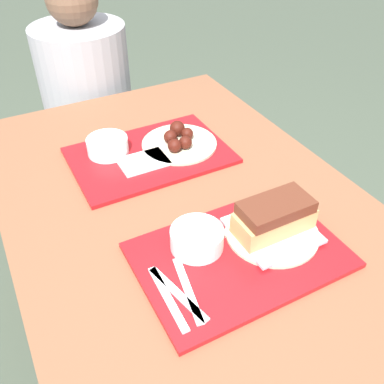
{
  "coord_description": "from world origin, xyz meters",
  "views": [
    {
      "loc": [
        -0.38,
        -0.7,
        1.47
      ],
      "look_at": [
        0.01,
        0.03,
        0.81
      ],
      "focal_mm": 40.0,
      "sensor_mm": 36.0,
      "label": 1
    }
  ],
  "objects": [
    {
      "name": "plastic_spoon_near",
      "position": [
        -0.17,
        -0.21,
        0.78
      ],
      "size": [
        0.02,
        0.17,
        0.0
      ],
      "color": "white",
      "rests_on": "tray_near"
    },
    {
      "name": "brisket_sandwich_plate",
      "position": [
        0.11,
        -0.16,
        0.82
      ],
      "size": [
        0.21,
        0.21,
        0.09
      ],
      "color": "beige",
      "rests_on": "tray_near"
    },
    {
      "name": "condiment_packet",
      "position": [
        0.01,
        -0.11,
        0.79
      ],
      "size": [
        0.04,
        0.03,
        0.01
      ],
      "color": "#A59E93",
      "rests_on": "tray_near"
    },
    {
      "name": "plastic_knife_near",
      "position": [
        -0.13,
        -0.21,
        0.78
      ],
      "size": [
        0.05,
        0.17,
        0.0
      ],
      "color": "white",
      "rests_on": "tray_near"
    },
    {
      "name": "bowl_coleslaw_near",
      "position": [
        -0.06,
        -0.11,
        0.81
      ],
      "size": [
        0.12,
        0.12,
        0.05
      ],
      "color": "white",
      "rests_on": "tray_near"
    },
    {
      "name": "bowl_coleslaw_far",
      "position": [
        -0.1,
        0.34,
        0.81
      ],
      "size": [
        0.12,
        0.12,
        0.05
      ],
      "color": "white",
      "rests_on": "tray_far"
    },
    {
      "name": "tray_far",
      "position": [
        -0.0,
        0.28,
        0.78
      ],
      "size": [
        0.45,
        0.3,
        0.01
      ],
      "color": "#B21419",
      "rests_on": "picnic_table"
    },
    {
      "name": "tray_near",
      "position": [
        0.02,
        -0.18,
        0.78
      ],
      "size": [
        0.45,
        0.3,
        0.01
      ],
      "color": "#B21419",
      "rests_on": "picnic_table"
    },
    {
      "name": "napkin_far",
      "position": [
        -0.03,
        0.24,
        0.79
      ],
      "size": [
        0.13,
        0.09,
        0.01
      ],
      "color": "white",
      "rests_on": "tray_far"
    },
    {
      "name": "person_seated_across",
      "position": [
        0.0,
        0.94,
        0.73
      ],
      "size": [
        0.36,
        0.36,
        0.72
      ],
      "color": "#9E9EA3",
      "rests_on": "picnic_bench_far"
    },
    {
      "name": "wings_plate_far",
      "position": [
        0.1,
        0.28,
        0.8
      ],
      "size": [
        0.22,
        0.22,
        0.06
      ],
      "color": "beige",
      "rests_on": "tray_far"
    },
    {
      "name": "picnic_table",
      "position": [
        0.0,
        0.0,
        0.66
      ],
      "size": [
        0.87,
        1.44,
        0.77
      ],
      "color": "brown",
      "rests_on": "ground_plane"
    },
    {
      "name": "plastic_fork_near",
      "position": [
        -0.15,
        -0.21,
        0.78
      ],
      "size": [
        0.05,
        0.17,
        0.0
      ],
      "color": "white",
      "rests_on": "tray_near"
    },
    {
      "name": "picnic_bench_far",
      "position": [
        0.0,
        0.94,
        0.36
      ],
      "size": [
        0.83,
        0.28,
        0.43
      ],
      "color": "brown",
      "rests_on": "ground_plane"
    },
    {
      "name": "ground_plane",
      "position": [
        0.0,
        0.0,
        0.0
      ],
      "size": [
        12.0,
        12.0,
        0.0
      ],
      "primitive_type": "plane",
      "color": "#424C3D"
    }
  ]
}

